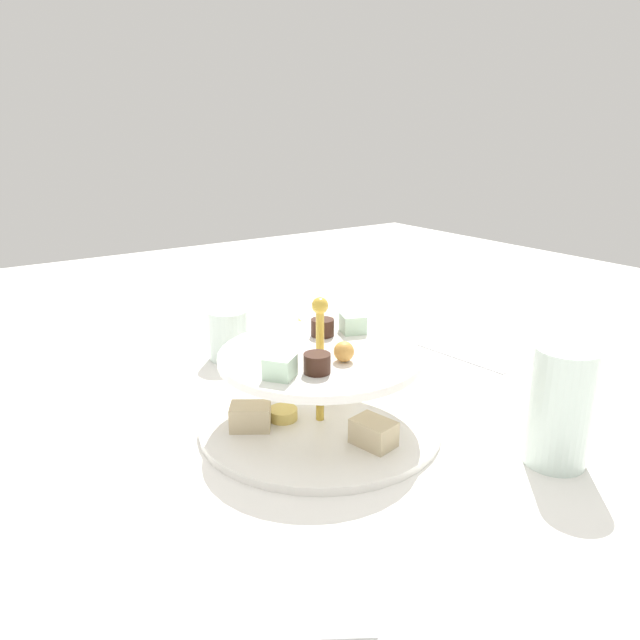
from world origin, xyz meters
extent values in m
plane|color=white|center=(0.00, 0.00, 0.00)|extent=(2.40, 2.40, 0.00)
cylinder|color=white|center=(0.00, 0.00, 0.01)|extent=(0.30, 0.30, 0.01)
cylinder|color=white|center=(0.00, 0.00, 0.09)|extent=(0.25, 0.25, 0.01)
cylinder|color=gold|center=(0.00, 0.00, 0.08)|extent=(0.01, 0.01, 0.16)
sphere|color=gold|center=(0.00, 0.00, 0.16)|extent=(0.02, 0.02, 0.02)
cube|color=#CCB78E|center=(-0.01, 0.09, 0.03)|extent=(0.04, 0.05, 0.03)
cube|color=#CCB78E|center=(-0.07, -0.06, 0.03)|extent=(0.06, 0.05, 0.03)
cube|color=#CCB78E|center=(0.08, -0.03, 0.03)|extent=(0.06, 0.05, 0.03)
cylinder|color=#E5C660|center=(0.04, -0.03, 0.02)|extent=(0.04, 0.04, 0.01)
cylinder|color=#381E14|center=(0.04, 0.05, 0.11)|extent=(0.03, 0.03, 0.02)
cylinder|color=#381E14|center=(-0.04, -0.05, 0.11)|extent=(0.03, 0.03, 0.02)
cube|color=silver|center=(0.08, 0.04, 0.11)|extent=(0.04, 0.04, 0.02)
cube|color=silver|center=(-0.08, -0.04, 0.11)|extent=(0.04, 0.04, 0.02)
sphere|color=gold|center=(-0.01, 0.04, 0.11)|extent=(0.02, 0.02, 0.02)
cylinder|color=silver|center=(-0.17, 0.22, 0.07)|extent=(0.07, 0.07, 0.14)
cylinder|color=silver|center=(-0.01, -0.27, 0.04)|extent=(0.06, 0.06, 0.08)
cylinder|color=white|center=(-0.16, -0.24, 0.00)|extent=(0.09, 0.09, 0.01)
cylinder|color=white|center=(-0.16, -0.24, 0.03)|extent=(0.06, 0.06, 0.04)
cylinder|color=gold|center=(-0.16, -0.24, 0.05)|extent=(0.06, 0.06, 0.01)
cube|color=silver|center=(0.22, 0.24, 0.00)|extent=(0.15, 0.10, 0.00)
cube|color=silver|center=(-0.32, -0.06, 0.00)|extent=(0.03, 0.17, 0.00)
camera|label=1|loc=(0.38, 0.54, 0.36)|focal=33.23mm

